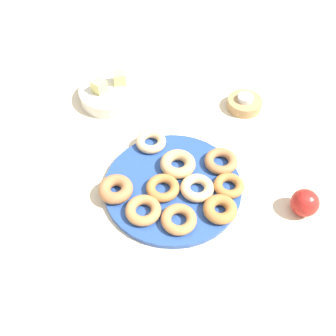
{
  "coord_description": "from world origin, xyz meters",
  "views": [
    {
      "loc": [
        -0.23,
        -0.52,
        0.76
      ],
      "look_at": [
        0.0,
        0.03,
        0.04
      ],
      "focal_mm": 40.11,
      "sensor_mm": 36.0,
      "label": 1
    }
  ],
  "objects_px": {
    "donut_0": "(152,141)",
    "donut_4": "(178,164)",
    "tealight": "(245,98)",
    "fruit_bowl": "(112,93)",
    "donut_8": "(116,189)",
    "apple": "(305,203)",
    "donut_5": "(179,219)",
    "donut_6": "(163,188)",
    "melon_chunk_left": "(99,86)",
    "donut_1": "(229,186)",
    "candle_holder": "(244,104)",
    "donut_7": "(221,161)",
    "melon_chunk_right": "(119,78)",
    "donut_3": "(143,210)",
    "donut_plate": "(173,186)",
    "donut_2": "(220,209)",
    "donut_9": "(197,188)"
  },
  "relations": [
    {
      "from": "donut_4",
      "to": "tealight",
      "type": "distance_m",
      "value": 0.32
    },
    {
      "from": "donut_1",
      "to": "fruit_bowl",
      "type": "distance_m",
      "value": 0.48
    },
    {
      "from": "donut_3",
      "to": "donut_9",
      "type": "height_order",
      "value": "same"
    },
    {
      "from": "donut_3",
      "to": "donut_8",
      "type": "distance_m",
      "value": 0.09
    },
    {
      "from": "donut_8",
      "to": "apple",
      "type": "bearing_deg",
      "value": -28.6
    },
    {
      "from": "donut_7",
      "to": "apple",
      "type": "height_order",
      "value": "apple"
    },
    {
      "from": "donut_plate",
      "to": "candle_holder",
      "type": "relative_size",
      "value": 3.36
    },
    {
      "from": "melon_chunk_left",
      "to": "donut_4",
      "type": "bearing_deg",
      "value": -73.65
    },
    {
      "from": "donut_5",
      "to": "donut_6",
      "type": "bearing_deg",
      "value": 89.65
    },
    {
      "from": "donut_4",
      "to": "melon_chunk_left",
      "type": "bearing_deg",
      "value": 106.35
    },
    {
      "from": "melon_chunk_right",
      "to": "donut_3",
      "type": "bearing_deg",
      "value": -102.02
    },
    {
      "from": "donut_0",
      "to": "apple",
      "type": "height_order",
      "value": "apple"
    },
    {
      "from": "donut_5",
      "to": "melon_chunk_left",
      "type": "height_order",
      "value": "melon_chunk_left"
    },
    {
      "from": "donut_0",
      "to": "candle_holder",
      "type": "relative_size",
      "value": 0.8
    },
    {
      "from": "donut_8",
      "to": "apple",
      "type": "relative_size",
      "value": 1.28
    },
    {
      "from": "donut_0",
      "to": "fruit_bowl",
      "type": "distance_m",
      "value": 0.25
    },
    {
      "from": "donut_9",
      "to": "apple",
      "type": "xyz_separation_m",
      "value": [
        0.21,
        -0.14,
        0.01
      ]
    },
    {
      "from": "donut_1",
      "to": "donut_2",
      "type": "bearing_deg",
      "value": -134.96
    },
    {
      "from": "donut_6",
      "to": "apple",
      "type": "height_order",
      "value": "apple"
    },
    {
      "from": "donut_8",
      "to": "tealight",
      "type": "bearing_deg",
      "value": 19.54
    },
    {
      "from": "donut_4",
      "to": "donut_8",
      "type": "height_order",
      "value": "donut_8"
    },
    {
      "from": "donut_1",
      "to": "donut_7",
      "type": "bearing_deg",
      "value": 75.89
    },
    {
      "from": "tealight",
      "to": "donut_2",
      "type": "bearing_deg",
      "value": -128.92
    },
    {
      "from": "donut_7",
      "to": "candle_holder",
      "type": "height_order",
      "value": "donut_7"
    },
    {
      "from": "donut_5",
      "to": "tealight",
      "type": "bearing_deg",
      "value": 40.39
    },
    {
      "from": "donut_plate",
      "to": "donut_9",
      "type": "xyz_separation_m",
      "value": [
        0.05,
        -0.04,
        0.02
      ]
    },
    {
      "from": "donut_1",
      "to": "donut_6",
      "type": "height_order",
      "value": "donut_6"
    },
    {
      "from": "tealight",
      "to": "donut_3",
      "type": "bearing_deg",
      "value": -149.69
    },
    {
      "from": "donut_4",
      "to": "donut_6",
      "type": "bearing_deg",
      "value": -140.28
    },
    {
      "from": "donut_7",
      "to": "tealight",
      "type": "height_order",
      "value": "tealight"
    },
    {
      "from": "donut_4",
      "to": "donut_0",
      "type": "bearing_deg",
      "value": 106.6
    },
    {
      "from": "donut_0",
      "to": "donut_1",
      "type": "distance_m",
      "value": 0.24
    },
    {
      "from": "tealight",
      "to": "apple",
      "type": "height_order",
      "value": "apple"
    },
    {
      "from": "donut_3",
      "to": "donut_7",
      "type": "height_order",
      "value": "same"
    },
    {
      "from": "donut_1",
      "to": "tealight",
      "type": "xyz_separation_m",
      "value": [
        0.2,
        0.26,
        0.01
      ]
    },
    {
      "from": "donut_0",
      "to": "donut_4",
      "type": "height_order",
      "value": "donut_4"
    },
    {
      "from": "candle_holder",
      "to": "donut_plate",
      "type": "bearing_deg",
      "value": -148.92
    },
    {
      "from": "donut_2",
      "to": "donut_9",
      "type": "height_order",
      "value": "donut_2"
    },
    {
      "from": "donut_8",
      "to": "fruit_bowl",
      "type": "height_order",
      "value": "donut_8"
    },
    {
      "from": "donut_4",
      "to": "donut_7",
      "type": "distance_m",
      "value": 0.11
    },
    {
      "from": "donut_2",
      "to": "apple",
      "type": "height_order",
      "value": "apple"
    },
    {
      "from": "donut_9",
      "to": "fruit_bowl",
      "type": "relative_size",
      "value": 0.42
    },
    {
      "from": "tealight",
      "to": "fruit_bowl",
      "type": "bearing_deg",
      "value": 150.76
    },
    {
      "from": "donut_5",
      "to": "candle_holder",
      "type": "relative_size",
      "value": 0.81
    },
    {
      "from": "donut_5",
      "to": "fruit_bowl",
      "type": "relative_size",
      "value": 0.43
    },
    {
      "from": "tealight",
      "to": "donut_5",
      "type": "bearing_deg",
      "value": -139.61
    },
    {
      "from": "candle_holder",
      "to": "melon_chunk_right",
      "type": "relative_size",
      "value": 2.85
    },
    {
      "from": "donut_5",
      "to": "tealight",
      "type": "height_order",
      "value": "tealight"
    },
    {
      "from": "donut_4",
      "to": "melon_chunk_left",
      "type": "distance_m",
      "value": 0.36
    },
    {
      "from": "donut_plate",
      "to": "fruit_bowl",
      "type": "bearing_deg",
      "value": 94.99
    }
  ]
}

